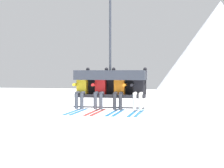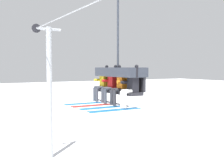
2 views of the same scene
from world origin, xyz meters
TOP-DOWN VIEW (x-y plane):
  - mountain_peak_west at (8.98, 37.86)m, footprint 22.04×22.04m
  - chairlift_chair at (1.93, -0.73)m, footprint 2.23×0.74m
  - skier_yellow at (1.03, -0.94)m, footprint 0.48×1.70m
  - skier_red at (1.63, -0.94)m, footprint 0.48×1.70m
  - skier_orange at (2.23, -0.94)m, footprint 0.48×1.70m
  - skier_black at (2.84, -0.94)m, footprint 0.48×1.70m

SIDE VIEW (x-z plane):
  - skier_yellow at x=1.03m, z-range 4.72..6.05m
  - skier_red at x=1.63m, z-range 4.72..6.05m
  - skier_orange at x=2.23m, z-range 4.72..6.05m
  - skier_black at x=2.84m, z-range 4.72..6.05m
  - chairlift_chair at x=1.93m, z-range 3.86..7.52m
  - mountain_peak_west at x=8.98m, z-range 0.00..15.48m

